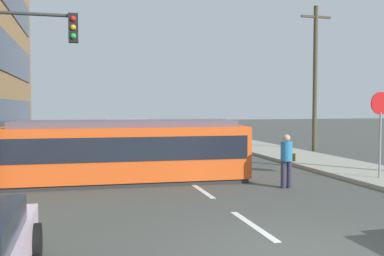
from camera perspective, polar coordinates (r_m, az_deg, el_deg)
ground_plane at (r=17.09m, az=-2.49°, el=-5.68°), size 120.00×120.00×0.00m
lane_stripe_1 at (r=9.58m, az=7.97°, el=-12.54°), size 0.16×2.40×0.01m
lane_stripe_2 at (r=13.26m, az=1.22°, el=-8.16°), size 0.16×2.40×0.01m
lane_stripe_3 at (r=21.10m, az=-4.87°, el=-4.03°), size 0.16×2.40×0.01m
lane_stripe_4 at (r=26.99m, az=-7.06°, el=-2.52°), size 0.16×2.40×0.01m
streetcar_tram at (r=14.79m, az=-8.62°, el=-2.87°), size 8.11×2.87×2.07m
city_bus at (r=24.20m, az=-7.99°, el=-0.76°), size 2.62×5.11×1.77m
pedestrian_crossing at (r=13.80m, az=12.31°, el=-3.84°), size 0.51×0.36×1.67m
parked_sedan_mid at (r=18.78m, az=-20.28°, el=-3.16°), size 2.02×4.49×1.19m
stop_sign at (r=15.83m, az=23.50°, el=1.38°), size 0.76×0.07×2.88m
traffic_light_mast at (r=13.40m, az=-20.84°, el=7.70°), size 2.39×0.33×5.38m
utility_pole_mid at (r=25.39m, az=15.84°, el=6.59°), size 1.80×0.24×8.09m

